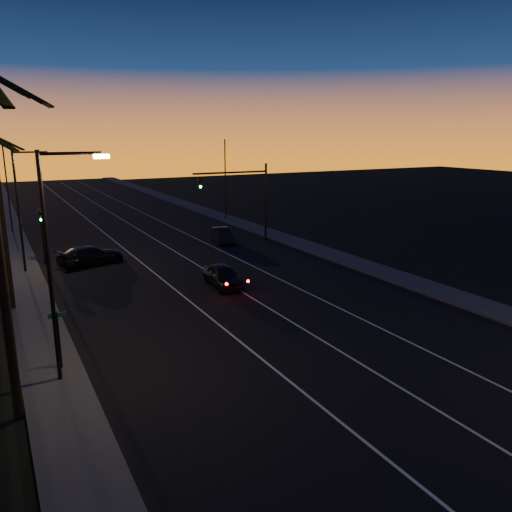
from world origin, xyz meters
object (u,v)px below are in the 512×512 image
cross_car (91,255)px  right_car (222,235)px  signal_mast (243,189)px  lead_car (223,276)px

cross_car → right_car: bearing=12.1°
right_car → signal_mast: bearing=-22.6°
signal_mast → lead_car: (-7.17, -11.40, -4.07)m
signal_mast → lead_car: signal_mast is taller
right_car → cross_car: bearing=-167.9°
signal_mast → cross_car: signal_mast is taller
lead_car → right_car: size_ratio=1.09×
signal_mast → lead_car: bearing=-122.2°
lead_car → signal_mast: bearing=57.8°
signal_mast → lead_car: size_ratio=1.53×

